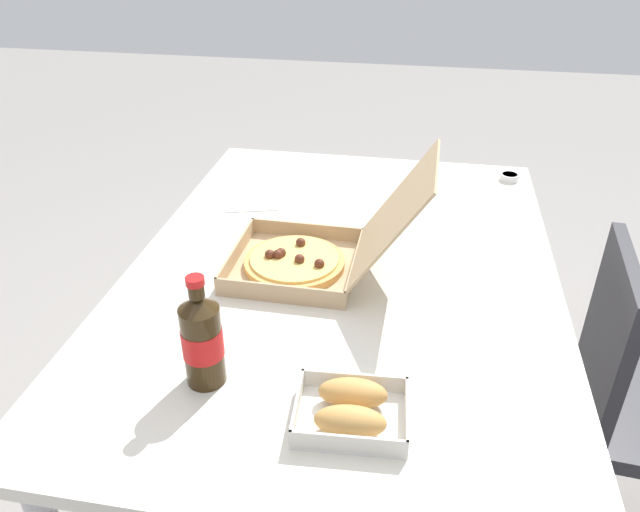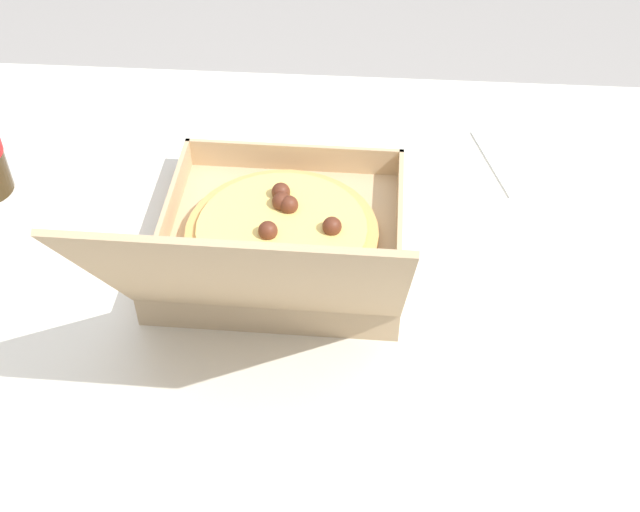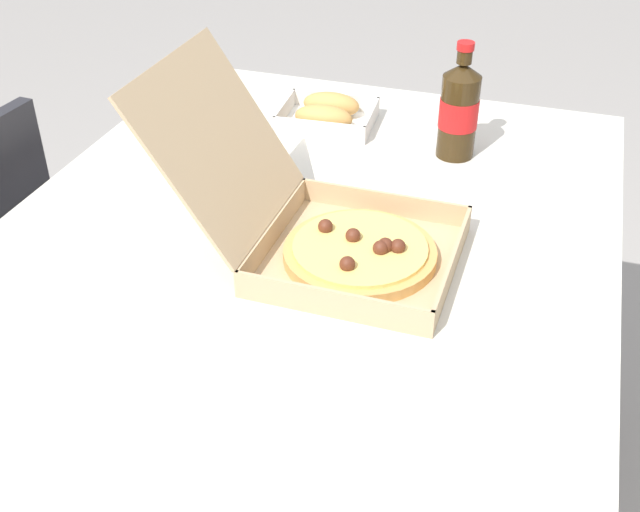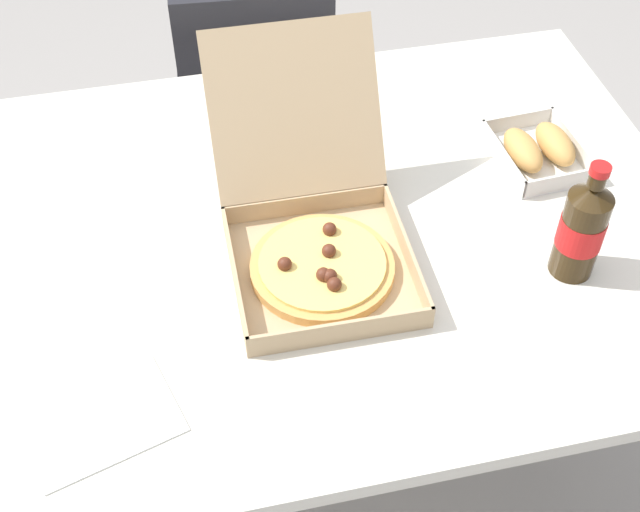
% 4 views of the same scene
% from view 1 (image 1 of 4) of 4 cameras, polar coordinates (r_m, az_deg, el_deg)
% --- Properties ---
extents(ground_plane, '(10.00, 10.00, 0.00)m').
position_cam_1_polar(ground_plane, '(1.95, 1.66, -19.50)').
color(ground_plane, gray).
extents(dining_table, '(1.42, 1.00, 0.73)m').
position_cam_1_polar(dining_table, '(1.50, 2.04, -3.23)').
color(dining_table, silver).
rests_on(dining_table, ground_plane).
extents(pizza_box_open, '(0.30, 0.46, 0.29)m').
position_cam_1_polar(pizza_box_open, '(1.43, -0.73, 0.21)').
color(pizza_box_open, tan).
rests_on(pizza_box_open, dining_table).
extents(bread_side_box, '(0.16, 0.20, 0.06)m').
position_cam_1_polar(bread_side_box, '(1.07, 2.94, -14.00)').
color(bread_side_box, white).
rests_on(bread_side_box, dining_table).
extents(cola_bottle, '(0.07, 0.07, 0.22)m').
position_cam_1_polar(cola_bottle, '(1.11, -10.87, -7.57)').
color(cola_bottle, '#33230F').
rests_on(cola_bottle, dining_table).
extents(paper_menu, '(0.24, 0.20, 0.00)m').
position_cam_1_polar(paper_menu, '(1.83, -6.37, 5.61)').
color(paper_menu, white).
rests_on(paper_menu, dining_table).
extents(dipping_sauce_cup, '(0.06, 0.06, 0.02)m').
position_cam_1_polar(dipping_sauce_cup, '(2.00, 17.17, 7.04)').
color(dipping_sauce_cup, white).
rests_on(dipping_sauce_cup, dining_table).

